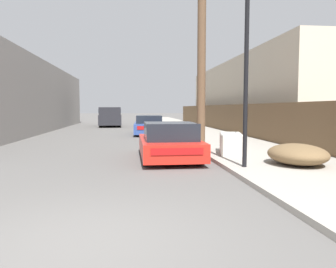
{
  "coord_description": "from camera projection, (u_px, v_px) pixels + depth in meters",
  "views": [
    {
      "loc": [
        0.6,
        -4.12,
        1.71
      ],
      "look_at": [
        2.2,
        9.88,
        0.6
      ],
      "focal_mm": 35.0,
      "sensor_mm": 36.0,
      "label": 1
    }
  ],
  "objects": [
    {
      "name": "ground_plane",
      "position": [
        84.0,
        244.0,
        4.15
      ],
      "size": [
        220.0,
        220.0,
        0.0
      ],
      "primitive_type": "plane",
      "color": "#595654"
    },
    {
      "name": "sidewalk_curb",
      "position": [
        186.0,
        128.0,
        28.02
      ],
      "size": [
        4.2,
        63.0,
        0.12
      ],
      "primitive_type": "cube",
      "color": "#9E998E",
      "rests_on": "ground"
    },
    {
      "name": "discarded_fridge",
      "position": [
        231.0,
        143.0,
        11.59
      ],
      "size": [
        1.12,
        1.85,
        0.73
      ],
      "rotation": [
        0.0,
        0.0,
        -0.24
      ],
      "color": "silver",
      "rests_on": "sidewalk_curb"
    },
    {
      "name": "parked_sports_car_red",
      "position": [
        169.0,
        142.0,
        10.99
      ],
      "size": [
        1.9,
        4.14,
        1.25
      ],
      "rotation": [
        0.0,
        0.0,
        -0.0
      ],
      "color": "red",
      "rests_on": "ground"
    },
    {
      "name": "car_parked_mid",
      "position": [
        149.0,
        125.0,
        21.48
      ],
      "size": [
        2.04,
        4.77,
        1.25
      ],
      "rotation": [
        0.0,
        0.0,
        -0.04
      ],
      "color": "#2D478C",
      "rests_on": "ground"
    },
    {
      "name": "pickup_truck",
      "position": [
        110.0,
        117.0,
        30.55
      ],
      "size": [
        2.26,
        5.38,
        1.81
      ],
      "rotation": [
        0.0,
        0.0,
        3.19
      ],
      "color": "#232328",
      "rests_on": "ground"
    },
    {
      "name": "utility_pole",
      "position": [
        202.0,
        57.0,
        15.14
      ],
      "size": [
        1.8,
        0.39,
        7.81
      ],
      "color": "brown",
      "rests_on": "sidewalk_curb"
    },
    {
      "name": "street_lamp",
      "position": [
        246.0,
        60.0,
        8.7
      ],
      "size": [
        0.26,
        0.26,
        4.99
      ],
      "color": "black",
      "rests_on": "sidewalk_curb"
    },
    {
      "name": "brush_pile",
      "position": [
        297.0,
        154.0,
        9.26
      ],
      "size": [
        1.58,
        1.94,
        0.59
      ],
      "color": "brown",
      "rests_on": "sidewalk_curb"
    },
    {
      "name": "wooden_fence",
      "position": [
        223.0,
        118.0,
        23.78
      ],
      "size": [
        0.08,
        35.77,
        1.84
      ],
      "primitive_type": "cube",
      "color": "brown",
      "rests_on": "sidewalk_curb"
    },
    {
      "name": "building_left_block",
      "position": [
        1.0,
        97.0,
        23.71
      ],
      "size": [
        7.0,
        27.9,
        5.02
      ],
      "primitive_type": "cube",
      "color": "gray",
      "rests_on": "ground"
    },
    {
      "name": "building_right_house",
      "position": [
        260.0,
        96.0,
        26.94
      ],
      "size": [
        6.0,
        23.62,
        5.44
      ],
      "primitive_type": "cube",
      "color": "beige",
      "rests_on": "ground"
    }
  ]
}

